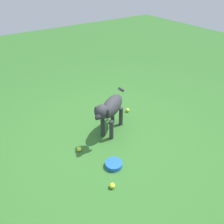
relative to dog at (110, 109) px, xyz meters
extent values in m
plane|color=#2D6026|center=(0.15, 0.20, -0.43)|extent=(14.00, 14.00, 0.00)
ellipsoid|color=#2D2D33|center=(-0.05, -0.03, 0.01)|extent=(0.61, 0.50, 0.26)
cylinder|color=#2D2D33|center=(0.07, 0.13, -0.27)|extent=(0.06, 0.06, 0.31)
cylinder|color=#2D2D33|center=(0.15, 0.01, -0.27)|extent=(0.06, 0.06, 0.31)
cylinder|color=#2D2D33|center=(-0.25, -0.07, -0.27)|extent=(0.06, 0.06, 0.31)
cylinder|color=#2D2D33|center=(-0.17, -0.19, -0.27)|extent=(0.06, 0.06, 0.31)
ellipsoid|color=#2D2D33|center=(0.25, 0.15, 0.13)|extent=(0.25, 0.24, 0.19)
ellipsoid|color=black|center=(0.32, 0.20, 0.10)|extent=(0.16, 0.14, 0.08)
sphere|color=black|center=(0.37, 0.23, 0.10)|extent=(0.03, 0.03, 0.03)
ellipsoid|color=black|center=(0.19, 0.22, 0.10)|extent=(0.07, 0.06, 0.14)
ellipsoid|color=black|center=(0.29, 0.07, 0.10)|extent=(0.07, 0.06, 0.14)
cylinder|color=#2D2D33|center=(-0.35, -0.22, 0.11)|extent=(0.18, 0.14, 0.15)
sphere|color=#D2E032|center=(0.57, 0.87, -0.40)|extent=(0.07, 0.07, 0.07)
sphere|color=#D2DC3B|center=(-0.49, -0.53, -0.40)|extent=(0.07, 0.07, 0.07)
sphere|color=#C8DE3A|center=(0.60, 0.10, -0.40)|extent=(0.07, 0.07, 0.07)
sphere|color=#CCE039|center=(-0.57, -0.30, -0.40)|extent=(0.07, 0.07, 0.07)
cylinder|color=blue|center=(0.36, 0.60, -0.40)|extent=(0.22, 0.22, 0.06)
camera|label=1|loc=(1.54, 2.27, 1.76)|focal=36.22mm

